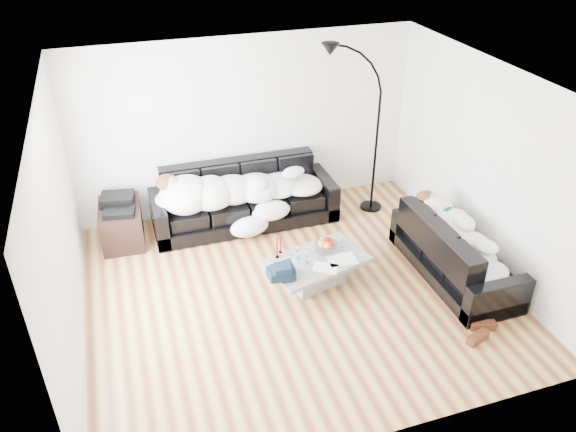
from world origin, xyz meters
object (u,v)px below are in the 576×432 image
object	(u,v)px
sleeper_back	(244,185)
coffee_table	(316,271)
sofa_right	(456,249)
av_cabinet	(122,224)
shoes	(480,331)
floor_lamp	(377,140)
sleeper_right	(459,234)
stereo	(118,203)
wine_glass_a	(298,252)
wine_glass_c	(307,257)
sofa_back	(244,196)
wine_glass_b	(291,260)
candle_right	(280,245)
fruit_bowl	(326,244)
candle_left	(277,248)

from	to	relation	value
sleeper_back	coffee_table	distance (m)	1.78
sofa_right	sleeper_back	xyz separation A→B (m)	(-2.21, 2.03, 0.25)
av_cabinet	shoes	bearing A→B (deg)	-38.44
floor_lamp	sleeper_right	bearing A→B (deg)	-69.60
coffee_table	stereo	size ratio (longest dim) A/B	2.79
wine_glass_a	av_cabinet	world-z (taller)	av_cabinet
wine_glass_a	wine_glass_c	bearing A→B (deg)	-59.26
sofa_back	sofa_right	bearing A→B (deg)	-43.15
sleeper_right	stereo	size ratio (longest dim) A/B	3.76
coffee_table	sleeper_right	bearing A→B (deg)	-12.59
wine_glass_a	floor_lamp	size ratio (longest dim) A/B	0.08
wine_glass_b	wine_glass_c	bearing A→B (deg)	-9.19
candle_right	sleeper_back	bearing A→B (deg)	94.48
sofa_right	wine_glass_c	distance (m)	1.90
wine_glass_c	av_cabinet	bearing A→B (deg)	139.91
sleeper_back	coffee_table	xyz separation A→B (m)	(0.49, -1.64, -0.46)
sofa_back	wine_glass_b	distance (m)	1.70
fruit_bowl	wine_glass_a	distance (m)	0.40
fruit_bowl	wine_glass_a	size ratio (longest dim) A/B	1.51
sofa_back	fruit_bowl	world-z (taller)	sofa_back
wine_glass_c	av_cabinet	world-z (taller)	av_cabinet
sleeper_right	floor_lamp	world-z (taller)	floor_lamp
sofa_right	floor_lamp	bearing A→B (deg)	7.89
sleeper_right	shoes	xyz separation A→B (m)	(-0.31, -1.08, -0.57)
fruit_bowl	wine_glass_a	bearing A→B (deg)	-172.08
sofa_back	coffee_table	bearing A→B (deg)	-73.77
sofa_right	sleeper_back	size ratio (longest dim) A/B	0.86
wine_glass_c	floor_lamp	distance (m)	2.32
wine_glass_b	shoes	xyz separation A→B (m)	(1.75, -1.45, -0.38)
sofa_back	stereo	distance (m)	1.75
wine_glass_b	candle_right	world-z (taller)	candle_right
coffee_table	wine_glass_c	distance (m)	0.31
fruit_bowl	candle_left	distance (m)	0.63
candle_left	sleeper_back	bearing A→B (deg)	91.53
sleeper_back	stereo	distance (m)	1.75
coffee_table	wine_glass_b	bearing A→B (deg)	-178.85
shoes	floor_lamp	size ratio (longest dim) A/B	0.21
av_cabinet	candle_right	bearing A→B (deg)	-35.38
sleeper_back	av_cabinet	distance (m)	1.78
candle_left	candle_right	bearing A→B (deg)	49.33
fruit_bowl	wine_glass_b	size ratio (longest dim) A/B	1.82
shoes	floor_lamp	xyz separation A→B (m)	(0.05, 2.96, 1.08)
sofa_right	candle_left	world-z (taller)	sofa_right
sofa_back	sofa_right	distance (m)	3.04
shoes	stereo	size ratio (longest dim) A/B	1.09
candle_right	stereo	size ratio (longest dim) A/B	0.52
fruit_bowl	candle_right	xyz separation A→B (m)	(-0.56, 0.12, 0.03)
sofa_back	floor_lamp	bearing A→B (deg)	-5.68
sleeper_back	candle_right	distance (m)	1.38
candle_left	av_cabinet	bearing A→B (deg)	139.35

